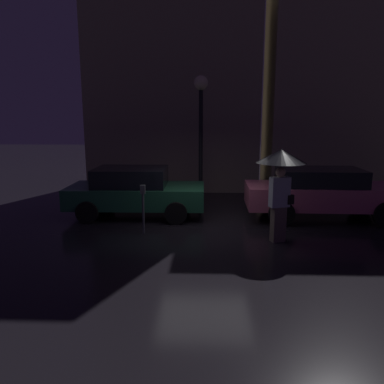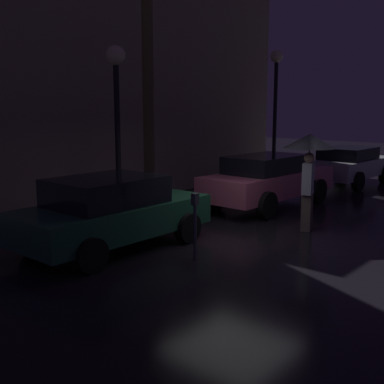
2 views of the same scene
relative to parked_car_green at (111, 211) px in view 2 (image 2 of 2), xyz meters
name	(u,v)px [view 2 (image 2 of 2)]	position (x,y,z in m)	size (l,w,h in m)	color
ground_plane	(234,240)	(2.08, -1.51, -0.75)	(60.00, 60.00, 0.00)	black
building_facade_left	(7,5)	(0.80, 4.99, 4.66)	(6.77, 3.00, 10.83)	gray
building_facade_right	(187,63)	(7.90, 4.99, 3.66)	(6.47, 3.00, 8.82)	gray
parked_car_green	(111,211)	(0.00, 0.00, 0.00)	(4.03, 2.00, 1.45)	#1E5638
parked_car_pink	(268,179)	(5.54, -0.17, 0.03)	(4.56, 1.87, 1.47)	#DB6684
parked_car_silver	(349,164)	(10.91, -0.23, -0.03)	(4.00, 1.92, 1.36)	#B7B7BF
pedestrian_with_umbrella	(309,154)	(3.84, -2.28, 1.01)	(1.15, 1.15, 2.21)	#66564C
parking_meter	(195,219)	(0.52, -1.75, 0.02)	(0.12, 0.10, 1.25)	#4C5154
street_lamp_near	(116,90)	(1.94, 2.03, 2.46)	(0.49, 0.49, 4.29)	black
street_lamp_far	(276,88)	(9.58, 2.14, 2.73)	(0.46, 0.46, 4.83)	black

